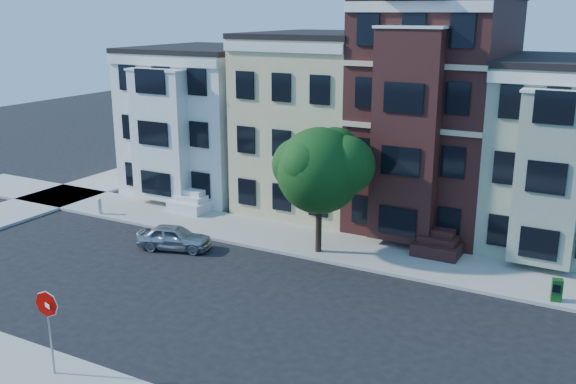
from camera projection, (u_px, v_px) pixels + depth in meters
The scene contains 11 objects.
ground at pixel (316, 328), 24.01m from camera, with size 120.00×120.00×0.00m, color black.
far_sidewalk at pixel (389, 257), 30.75m from camera, with size 60.00×4.00×0.15m, color #9E9B93.
house_white at pixel (208, 121), 41.94m from camera, with size 8.00×9.00×9.00m, color white.
house_yellow at pixel (319, 124), 38.13m from camera, with size 7.00×9.00×10.00m, color beige.
house_brown at pixel (435, 116), 34.64m from camera, with size 7.00×9.00×12.00m, color #371715.
house_green at pixel (561, 155), 32.06m from camera, with size 6.00×9.00×9.00m, color gray.
street_tree at pixel (319, 176), 30.29m from camera, with size 6.49×6.49×7.55m, color #194C18, non-canonical shape.
parked_car at pixel (174, 237), 31.83m from camera, with size 1.47×3.66×1.25m, color #9FA2A8.
newspaper_box at pixel (557, 290), 25.84m from camera, with size 0.42×0.37×0.92m, color #144E1A.
fire_hydrant at pixel (100, 207), 37.00m from camera, with size 0.26×0.26×0.75m, color silver.
stop_sign at pixel (50, 327), 20.33m from camera, with size 0.90×0.13×3.26m, color #BC0400, non-canonical shape.
Camera 1 is at (9.44, -19.58, 11.45)m, focal length 40.00 mm.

